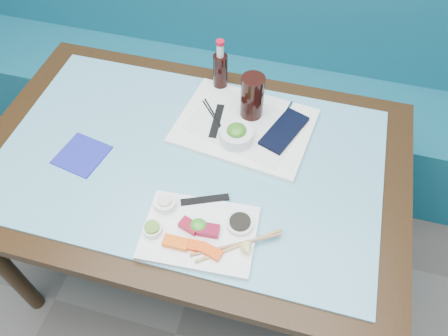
% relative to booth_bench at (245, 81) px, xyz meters
% --- Properties ---
extents(booth_bench, '(3.00, 0.56, 1.17)m').
position_rel_booth_bench_xyz_m(booth_bench, '(0.00, 0.00, 0.00)').
color(booth_bench, '#10556A').
rests_on(booth_bench, ground).
extents(dining_table, '(1.40, 0.90, 0.75)m').
position_rel_booth_bench_xyz_m(dining_table, '(0.00, -0.84, 0.29)').
color(dining_table, black).
rests_on(dining_table, ground).
extents(glass_top, '(1.22, 0.76, 0.01)m').
position_rel_booth_bench_xyz_m(glass_top, '(0.00, -0.84, 0.38)').
color(glass_top, '#5DA1BA').
rests_on(glass_top, dining_table).
extents(sashimi_plate, '(0.33, 0.25, 0.02)m').
position_rel_booth_bench_xyz_m(sashimi_plate, '(0.11, -1.10, 0.39)').
color(sashimi_plate, white).
rests_on(sashimi_plate, glass_top).
extents(salmon_left, '(0.07, 0.03, 0.02)m').
position_rel_booth_bench_xyz_m(salmon_left, '(0.06, -1.15, 0.41)').
color(salmon_left, '#FF5A0A').
rests_on(salmon_left, sashimi_plate).
extents(salmon_mid, '(0.06, 0.03, 0.02)m').
position_rel_booth_bench_xyz_m(salmon_mid, '(0.11, -1.15, 0.41)').
color(salmon_mid, '#FF480A').
rests_on(salmon_mid, sashimi_plate).
extents(salmon_right, '(0.07, 0.05, 0.02)m').
position_rel_booth_bench_xyz_m(salmon_right, '(0.16, -1.15, 0.41)').
color(salmon_right, '#FF4A0A').
rests_on(salmon_right, sashimi_plate).
extents(tuna_left, '(0.06, 0.05, 0.02)m').
position_rel_booth_bench_xyz_m(tuna_left, '(0.08, -1.09, 0.41)').
color(tuna_left, maroon).
rests_on(tuna_left, sashimi_plate).
extents(tuna_right, '(0.06, 0.04, 0.02)m').
position_rel_booth_bench_xyz_m(tuna_right, '(0.14, -1.09, 0.41)').
color(tuna_right, maroon).
rests_on(tuna_right, sashimi_plate).
extents(seaweed_garnish, '(0.06, 0.06, 0.03)m').
position_rel_booth_bench_xyz_m(seaweed_garnish, '(0.11, -1.09, 0.41)').
color(seaweed_garnish, '#349121').
rests_on(seaweed_garnish, sashimi_plate).
extents(ramekin_wasabi, '(0.06, 0.06, 0.02)m').
position_rel_booth_bench_xyz_m(ramekin_wasabi, '(-0.01, -1.13, 0.41)').
color(ramekin_wasabi, white).
rests_on(ramekin_wasabi, sashimi_plate).
extents(wasabi_fill, '(0.05, 0.05, 0.01)m').
position_rel_booth_bench_xyz_m(wasabi_fill, '(-0.01, -1.13, 0.43)').
color(wasabi_fill, '#5C902E').
rests_on(wasabi_fill, ramekin_wasabi).
extents(ramekin_ginger, '(0.08, 0.08, 0.03)m').
position_rel_booth_bench_xyz_m(ramekin_ginger, '(-0.01, -1.04, 0.41)').
color(ramekin_ginger, white).
rests_on(ramekin_ginger, sashimi_plate).
extents(ginger_fill, '(0.04, 0.04, 0.01)m').
position_rel_booth_bench_xyz_m(ginger_fill, '(-0.01, -1.04, 0.43)').
color(ginger_fill, beige).
rests_on(ginger_fill, ramekin_ginger).
extents(soy_dish, '(0.10, 0.10, 0.02)m').
position_rel_booth_bench_xyz_m(soy_dish, '(0.22, -1.05, 0.41)').
color(soy_dish, silver).
rests_on(soy_dish, sashimi_plate).
extents(soy_fill, '(0.08, 0.08, 0.01)m').
position_rel_booth_bench_xyz_m(soy_fill, '(0.22, -1.05, 0.42)').
color(soy_fill, black).
rests_on(soy_fill, soy_dish).
extents(lemon_wedge, '(0.05, 0.05, 0.04)m').
position_rel_booth_bench_xyz_m(lemon_wedge, '(0.26, -1.13, 0.42)').
color(lemon_wedge, '#FFE978').
rests_on(lemon_wedge, sashimi_plate).
extents(chopstick_sleeve, '(0.14, 0.08, 0.00)m').
position_rel_booth_bench_xyz_m(chopstick_sleeve, '(0.10, -0.99, 0.40)').
color(chopstick_sleeve, black).
rests_on(chopstick_sleeve, sashimi_plate).
extents(wooden_chopstick_a, '(0.23, 0.14, 0.01)m').
position_rel_booth_bench_xyz_m(wooden_chopstick_a, '(0.22, -1.11, 0.40)').
color(wooden_chopstick_a, '#A26D4C').
rests_on(wooden_chopstick_a, sashimi_plate).
extents(wooden_chopstick_b, '(0.21, 0.16, 0.01)m').
position_rel_booth_bench_xyz_m(wooden_chopstick_b, '(0.23, -1.11, 0.40)').
color(wooden_chopstick_b, tan).
rests_on(wooden_chopstick_b, sashimi_plate).
extents(serving_tray, '(0.48, 0.38, 0.02)m').
position_rel_booth_bench_xyz_m(serving_tray, '(0.14, -0.66, 0.39)').
color(serving_tray, white).
rests_on(serving_tray, glass_top).
extents(paper_placemat, '(0.41, 0.34, 0.00)m').
position_rel_booth_bench_xyz_m(paper_placemat, '(0.14, -0.66, 0.40)').
color(paper_placemat, silver).
rests_on(paper_placemat, serving_tray).
extents(seaweed_bowl, '(0.12, 0.12, 0.04)m').
position_rel_booth_bench_xyz_m(seaweed_bowl, '(0.13, -0.74, 0.42)').
color(seaweed_bowl, silver).
rests_on(seaweed_bowl, serving_tray).
extents(seaweed_salad, '(0.08, 0.08, 0.03)m').
position_rel_booth_bench_xyz_m(seaweed_salad, '(0.13, -0.74, 0.45)').
color(seaweed_salad, '#33771B').
rests_on(seaweed_salad, seaweed_bowl).
extents(cola_glass, '(0.09, 0.09, 0.16)m').
position_rel_booth_bench_xyz_m(cola_glass, '(0.15, -0.61, 0.48)').
color(cola_glass, black).
rests_on(cola_glass, serving_tray).
extents(navy_pouch, '(0.15, 0.21, 0.02)m').
position_rel_booth_bench_xyz_m(navy_pouch, '(0.28, -0.66, 0.41)').
color(navy_pouch, black).
rests_on(navy_pouch, serving_tray).
extents(fork, '(0.02, 0.08, 0.01)m').
position_rel_booth_bench_xyz_m(fork, '(0.27, -0.56, 0.40)').
color(fork, silver).
rests_on(fork, serving_tray).
extents(black_chopstick_a, '(0.14, 0.16, 0.01)m').
position_rel_booth_bench_xyz_m(black_chopstick_a, '(0.04, -0.67, 0.40)').
color(black_chopstick_a, black).
rests_on(black_chopstick_a, serving_tray).
extents(black_chopstick_b, '(0.15, 0.18, 0.01)m').
position_rel_booth_bench_xyz_m(black_chopstick_b, '(0.05, -0.67, 0.40)').
color(black_chopstick_b, black).
rests_on(black_chopstick_b, serving_tray).
extents(tray_sleeve, '(0.04, 0.16, 0.00)m').
position_rel_booth_bench_xyz_m(tray_sleeve, '(0.05, -0.67, 0.40)').
color(tray_sleeve, black).
rests_on(tray_sleeve, serving_tray).
extents(cola_bottle_body, '(0.06, 0.06, 0.15)m').
position_rel_booth_bench_xyz_m(cola_bottle_body, '(0.01, -0.49, 0.46)').
color(cola_bottle_body, black).
rests_on(cola_bottle_body, glass_top).
extents(cola_bottle_neck, '(0.03, 0.03, 0.05)m').
position_rel_booth_bench_xyz_m(cola_bottle_neck, '(0.01, -0.49, 0.55)').
color(cola_bottle_neck, silver).
rests_on(cola_bottle_neck, cola_bottle_body).
extents(cola_bottle_cap, '(0.04, 0.04, 0.01)m').
position_rel_booth_bench_xyz_m(cola_bottle_cap, '(0.01, -0.49, 0.58)').
color(cola_bottle_cap, '#B80B20').
rests_on(cola_bottle_cap, cola_bottle_neck).
extents(blue_napkin, '(0.17, 0.17, 0.01)m').
position_rel_booth_bench_xyz_m(blue_napkin, '(-0.34, -0.92, 0.39)').
color(blue_napkin, '#1B2095').
rests_on(blue_napkin, glass_top).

